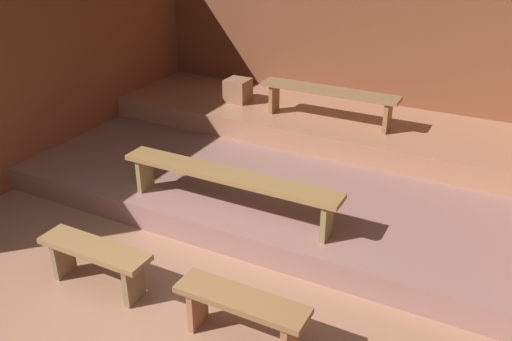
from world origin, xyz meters
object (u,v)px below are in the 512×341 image
object	(u,v)px
wooden_crate_middle	(238,90)
bench_floor_right	(241,308)
bench_lower_center	(228,180)
bench_floor_left	(95,256)
bench_middle_center	(329,95)

from	to	relation	value
wooden_crate_middle	bench_floor_right	bearing A→B (deg)	-60.46
bench_lower_center	wooden_crate_middle	xyz separation A→B (m)	(-1.13, 2.21, 0.07)
bench_floor_right	bench_lower_center	world-z (taller)	bench_lower_center
bench_floor_left	wooden_crate_middle	xyz separation A→B (m)	(-0.56, 3.42, 0.36)
bench_middle_center	bench_floor_left	bearing A→B (deg)	-103.30
bench_floor_left	bench_middle_center	world-z (taller)	bench_middle_center
bench_floor_left	bench_middle_center	distance (m)	3.40
bench_floor_left	bench_middle_center	bearing A→B (deg)	76.70
bench_floor_right	wooden_crate_middle	size ratio (longest dim) A/B	3.34
bench_lower_center	wooden_crate_middle	size ratio (longest dim) A/B	7.38
bench_middle_center	wooden_crate_middle	bearing A→B (deg)	173.55
bench_floor_right	bench_middle_center	bearing A→B (deg)	100.39
bench_lower_center	wooden_crate_middle	bearing A→B (deg)	117.17
bench_floor_left	bench_lower_center	world-z (taller)	bench_lower_center
bench_floor_right	bench_lower_center	bearing A→B (deg)	123.59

